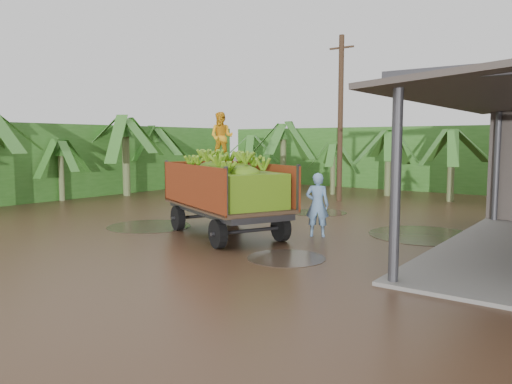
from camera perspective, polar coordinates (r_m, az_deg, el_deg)
ground at (r=15.90m, az=2.19°, el=-4.28°), size 100.00×100.00×0.00m
hedge_north at (r=30.91m, az=15.97°, el=3.80°), size 22.00×3.00×3.60m
hedge_west at (r=28.41m, az=-17.00°, el=3.61°), size 3.00×18.00×3.60m
banana_trailer at (r=14.77m, az=-3.45°, el=0.40°), size 6.29×3.94×3.74m
man_blue at (r=14.70m, az=7.02°, el=-1.46°), size 0.81×0.68×1.88m
utility_pole at (r=23.50m, az=9.62°, el=8.33°), size 1.20×0.24×7.57m
banana_plants at (r=23.96m, az=-2.04°, el=3.55°), size 24.14×20.81×4.34m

